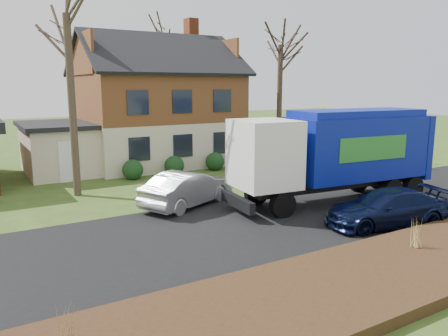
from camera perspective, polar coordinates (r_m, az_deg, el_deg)
ground at (r=15.72m, az=4.23°, el=-7.41°), size 120.00×120.00×0.00m
road at (r=15.71m, az=4.23°, el=-7.38°), size 80.00×7.00×0.02m
mulch_verge at (r=12.00m, az=19.24°, el=-13.15°), size 80.00×3.50×0.30m
main_house at (r=28.02m, az=-9.69°, el=8.83°), size 12.95×8.95×9.26m
garbage_truck at (r=18.90m, az=14.62°, el=2.33°), size 9.26×3.28×3.88m
silver_sedan at (r=18.00m, az=-4.76°, el=-2.67°), size 4.64×3.24×1.45m
navy_wagon at (r=16.44m, az=20.46°, el=-4.92°), size 4.75×2.84×1.29m
tree_front_east at (r=29.49m, az=7.48°, el=18.01°), size 3.84×3.84×10.66m
tree_back at (r=38.22m, az=-7.72°, el=17.41°), size 3.56×3.56×11.26m
grass_clump_west at (r=8.49m, az=-19.53°, el=-19.19°), size 0.33×0.27×0.88m
grass_clump_mid at (r=13.83m, az=24.02°, el=-7.77°), size 0.30×0.25×0.84m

